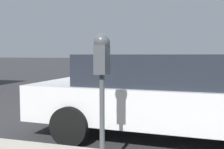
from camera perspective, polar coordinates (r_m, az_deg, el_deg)
ground_plane at (r=5.88m, az=2.13°, el=-10.05°), size 220.00×220.00×0.00m
parking_meter at (r=3.05m, az=-2.20°, el=2.05°), size 0.21×0.19×1.54m
car_white at (r=4.71m, az=12.72°, el=-4.10°), size 2.23×5.04×1.46m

